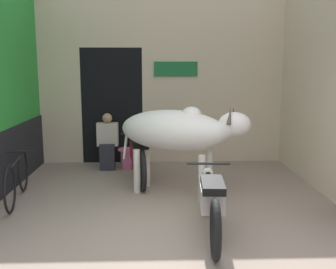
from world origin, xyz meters
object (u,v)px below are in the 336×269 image
cow (178,131)px  bicycle (17,178)px  motorcycle_near (211,199)px  plastic_stool (127,158)px  shopkeeper_seated (107,140)px  motorcycle_far (139,156)px

cow → bicycle: bearing=-174.2°
cow → motorcycle_near: (0.31, -1.55, -0.59)m
plastic_stool → bicycle: bearing=-129.6°
motorcycle_near → cow: bearing=101.5°
shopkeeper_seated → cow: bearing=-51.2°
motorcycle_far → bicycle: motorcycle_far is taller
cow → motorcycle_near: cow is taller
motorcycle_far → plastic_stool: motorcycle_far is taller
motorcycle_far → plastic_stool: (-0.27, 0.82, -0.23)m
motorcycle_near → bicycle: bearing=155.2°
shopkeeper_seated → plastic_stool: (0.39, -0.02, -0.36)m
motorcycle_near → motorcycle_far: size_ratio=1.02×
plastic_stool → cow: bearing=-60.1°
motorcycle_near → bicycle: motorcycle_near is taller
bicycle → plastic_stool: bicycle is taller
motorcycle_near → plastic_stool: size_ratio=4.81×
motorcycle_near → motorcycle_far: bearing=112.5°
motorcycle_far → bicycle: (-1.83, -1.06, -0.10)m
motorcycle_near → motorcycle_far: motorcycle_far is taller
cow → motorcycle_far: cow is taller
bicycle → motorcycle_near: bearing=-24.8°
bicycle → shopkeeper_seated: bearing=58.5°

